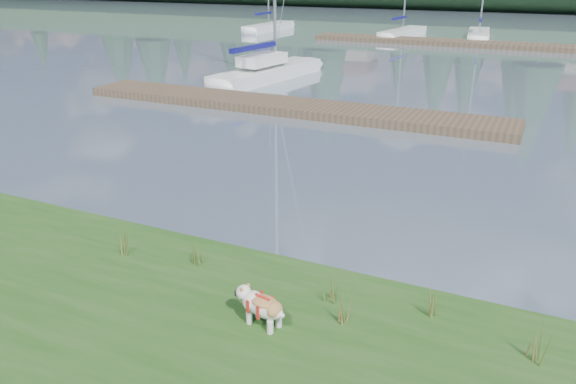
% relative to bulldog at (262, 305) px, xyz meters
% --- Properties ---
extents(ground, '(200.00, 200.00, 0.00)m').
position_rel_bulldog_xyz_m(ground, '(-1.50, 33.34, -0.64)').
color(ground, slate).
rests_on(ground, ground).
extents(bulldog, '(0.80, 0.42, 0.47)m').
position_rel_bulldog_xyz_m(bulldog, '(0.00, 0.00, 0.00)').
color(bulldog, silver).
rests_on(bulldog, bank).
extents(sailboat_main, '(2.67, 7.94, 11.33)m').
position_rel_bulldog_xyz_m(sailboat_main, '(-8.63, 17.89, -0.22)').
color(sailboat_main, white).
rests_on(sailboat_main, ground).
extents(dock_near, '(16.00, 2.00, 0.30)m').
position_rel_bulldog_xyz_m(dock_near, '(-5.50, 12.34, -0.49)').
color(dock_near, '#4C3D2C').
rests_on(dock_near, ground).
extents(dock_far, '(26.00, 2.20, 0.30)m').
position_rel_bulldog_xyz_m(dock_far, '(0.50, 33.34, -0.49)').
color(dock_far, '#4C3D2C').
rests_on(dock_far, ground).
extents(sailboat_bg_0, '(1.69, 7.01, 10.19)m').
position_rel_bulldog_xyz_m(sailboat_bg_0, '(-18.09, 36.72, -0.32)').
color(sailboat_bg_0, white).
rests_on(sailboat_bg_0, ground).
extents(sailboat_bg_1, '(2.32, 7.05, 10.46)m').
position_rel_bulldog_xyz_m(sailboat_bg_1, '(-7.22, 37.02, -0.31)').
color(sailboat_bg_1, white).
rests_on(sailboat_bg_1, ground).
extents(sailboat_bg_2, '(2.16, 7.09, 10.59)m').
position_rel_bulldog_xyz_m(sailboat_bg_2, '(-2.16, 38.08, -0.31)').
color(sailboat_bg_2, white).
rests_on(sailboat_bg_2, ground).
extents(weed_0, '(0.17, 0.14, 0.53)m').
position_rel_bulldog_xyz_m(weed_0, '(-1.73, 1.02, -0.07)').
color(weed_0, '#475B23').
rests_on(weed_0, bank).
extents(weed_1, '(0.17, 0.14, 0.49)m').
position_rel_bulldog_xyz_m(weed_1, '(0.60, 0.91, -0.09)').
color(weed_1, '#475B23').
rests_on(weed_1, bank).
extents(weed_2, '(0.17, 0.14, 0.57)m').
position_rel_bulldog_xyz_m(weed_2, '(1.95, 1.13, -0.05)').
color(weed_2, '#475B23').
rests_on(weed_2, bank).
extents(weed_3, '(0.17, 0.14, 0.63)m').
position_rel_bulldog_xyz_m(weed_3, '(-2.95, 0.81, -0.03)').
color(weed_3, '#475B23').
rests_on(weed_3, bank).
extents(weed_4, '(0.17, 0.14, 0.48)m').
position_rel_bulldog_xyz_m(weed_4, '(0.96, 0.47, -0.09)').
color(weed_4, '#475B23').
rests_on(weed_4, bank).
extents(weed_5, '(0.17, 0.14, 0.59)m').
position_rel_bulldog_xyz_m(weed_5, '(3.33, 0.71, -0.05)').
color(weed_5, '#475B23').
rests_on(weed_5, bank).
extents(mud_lip, '(60.00, 0.50, 0.14)m').
position_rel_bulldog_xyz_m(mud_lip, '(-1.50, 1.74, -0.57)').
color(mud_lip, '#33281C').
rests_on(mud_lip, ground).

